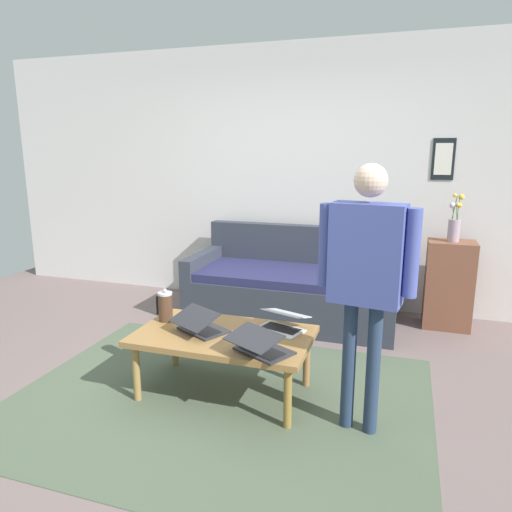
{
  "coord_description": "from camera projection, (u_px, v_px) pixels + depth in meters",
  "views": [
    {
      "loc": [
        -1.15,
        2.69,
        1.64
      ],
      "look_at": [
        -0.01,
        -0.81,
        0.8
      ],
      "focal_mm": 32.79,
      "sensor_mm": 36.0,
      "label": 1
    }
  ],
  "objects": [
    {
      "name": "area_rug",
      "position": [
        219.0,
        399.0,
        3.14
      ],
      "size": [
        2.74,
        2.1,
        0.01
      ],
      "primitive_type": "cube",
      "color": "#495743",
      "rests_on": "ground_plane"
    },
    {
      "name": "back_wall",
      "position": [
        295.0,
        178.0,
        4.94
      ],
      "size": [
        7.04,
        0.11,
        2.7
      ],
      "color": "silver",
      "rests_on": "ground_plane"
    },
    {
      "name": "side_shelf",
      "position": [
        449.0,
        285.0,
        4.35
      ],
      "size": [
        0.42,
        0.32,
        0.82
      ],
      "color": "brown",
      "rests_on": "ground_plane"
    },
    {
      "name": "ground_plane",
      "position": [
        218.0,
        395.0,
        3.2
      ],
      "size": [
        7.68,
        7.68,
        0.0
      ],
      "primitive_type": "plane",
      "color": "#6E5C5B"
    },
    {
      "name": "laptop_center",
      "position": [
        282.0,
        324.0,
        3.19
      ],
      "size": [
        0.38,
        0.35,
        0.13
      ],
      "color": "silver",
      "rests_on": "coffee_table"
    },
    {
      "name": "person_standing",
      "position": [
        366.0,
        266.0,
        2.59
      ],
      "size": [
        0.56,
        0.24,
        1.57
      ],
      "color": "#24344D",
      "rests_on": "ground_plane"
    },
    {
      "name": "french_press",
      "position": [
        165.0,
        306.0,
        3.34
      ],
      "size": [
        0.12,
        0.1,
        0.24
      ],
      "color": "#4C3323",
      "rests_on": "coffee_table"
    },
    {
      "name": "laptop_right",
      "position": [
        201.0,
        325.0,
        3.15
      ],
      "size": [
        0.42,
        0.41,
        0.16
      ],
      "color": "#28282D",
      "rests_on": "coffee_table"
    },
    {
      "name": "coffee_table",
      "position": [
        224.0,
        339.0,
        3.14
      ],
      "size": [
        1.18,
        0.69,
        0.44
      ],
      "color": "olive",
      "rests_on": "ground_plane"
    },
    {
      "name": "flower_vase",
      "position": [
        454.0,
        225.0,
        4.23
      ],
      "size": [
        0.12,
        0.1,
        0.43
      ],
      "color": "#A48D9D",
      "rests_on": "side_shelf"
    },
    {
      "name": "couch",
      "position": [
        293.0,
        288.0,
        4.61
      ],
      "size": [
        1.98,
        0.92,
        0.88
      ],
      "color": "#2E323E",
      "rests_on": "ground_plane"
    },
    {
      "name": "laptop_left",
      "position": [
        261.0,
        346.0,
        2.82
      ],
      "size": [
        0.43,
        0.43,
        0.15
      ],
      "color": "#28282D",
      "rests_on": "coffee_table"
    }
  ]
}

